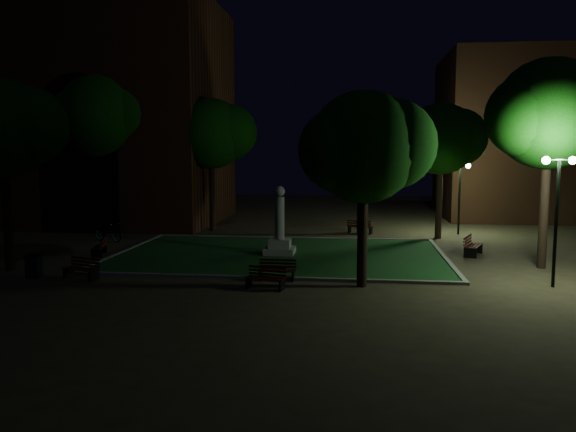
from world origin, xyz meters
name	(u,v)px	position (x,y,z in m)	size (l,w,h in m)	color
ground	(274,264)	(0.00, 0.00, 0.00)	(80.00, 80.00, 0.00)	#443624
lawn	(280,255)	(0.00, 2.00, 0.04)	(15.00, 10.00, 0.08)	#1A471A
lawn_kerb	(280,254)	(0.00, 2.00, 0.06)	(15.40, 10.40, 0.12)	slate
monument	(280,235)	(0.00, 2.00, 0.96)	(1.40, 1.40, 3.20)	gray
building_main	(78,116)	(-15.86, 13.79, 7.38)	(20.00, 12.00, 15.00)	#502816
building_far	(554,137)	(18.00, 20.00, 6.00)	(16.00, 10.00, 12.00)	#502816
tree_west	(4,128)	(-10.53, -2.65, 5.80)	(4.89, 3.99, 7.81)	black
tree_north_wl	(213,134)	(-5.19, 9.90, 5.97)	(5.26, 4.30, 8.12)	black
tree_north_er	(363,149)	(3.89, 9.34, 5.04)	(5.01, 4.09, 7.09)	black
tree_ne	(443,139)	(8.28, 8.34, 5.58)	(4.89, 3.99, 7.59)	black
tree_east	(552,114)	(11.42, 0.41, 6.40)	(5.57, 4.55, 8.68)	black
tree_se	(366,147)	(3.87, -3.80, 5.02)	(4.90, 4.00, 7.02)	black
tree_nw	(107,117)	(-11.75, 9.56, 7.00)	(7.11, 5.80, 9.90)	black
lamppost_se	(557,197)	(10.64, -3.04, 3.26)	(1.18, 0.28, 4.70)	black
lamppost_nw	(132,178)	(-10.71, 10.61, 3.21)	(1.18, 0.28, 4.62)	black
lamppost_ne	(460,184)	(9.62, 10.19, 2.96)	(1.18, 0.28, 4.20)	black
bench_near_left	(277,271)	(0.60, -3.15, 0.37)	(1.45, 0.54, 0.79)	black
bench_near_right	(266,279)	(0.39, -4.55, 0.37)	(1.50, 0.77, 0.78)	black
bench_west_near	(82,269)	(-6.82, -3.92, 0.39)	(1.58, 0.99, 0.82)	black
bench_left_side	(100,248)	(-8.43, 0.98, 0.37)	(0.85, 1.50, 0.78)	black
bench_right_side	(472,246)	(9.01, 3.10, 0.44)	(1.18, 1.79, 0.93)	black
bench_far_side	(360,227)	(3.80, 9.62, 0.39)	(1.60, 0.94, 0.83)	black
trash_bin	(34,266)	(-8.80, -3.90, 0.46)	(0.57, 0.57, 0.91)	black
bicycle	(108,232)	(-9.88, 5.04, 0.50)	(0.67, 1.92, 1.01)	black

